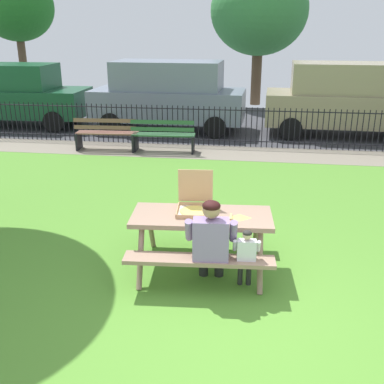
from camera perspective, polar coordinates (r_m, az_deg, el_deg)
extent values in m
cube|color=#538D2F|center=(6.87, 6.63, -6.76)|extent=(28.00, 11.90, 0.02)
cube|color=gray|center=(11.80, 7.51, 4.68)|extent=(28.00, 1.40, 0.01)
cube|color=#38383D|center=(15.58, 7.80, 8.36)|extent=(28.00, 6.36, 0.01)
cube|color=#9C7A65|center=(5.93, 1.21, -3.10)|extent=(1.85, 0.89, 0.06)
cube|color=#9C7A65|center=(5.52, 0.87, -8.39)|extent=(1.82, 0.41, 0.05)
cube|color=#9C7A65|center=(6.60, 1.46, -3.47)|extent=(1.82, 0.41, 0.05)
cylinder|color=#9C7A65|center=(5.80, -6.40, -7.97)|extent=(0.10, 0.44, 0.74)
cylinder|color=#9C7A65|center=(6.54, -5.12, -4.60)|extent=(0.10, 0.44, 0.74)
cylinder|color=#9C7A65|center=(5.74, 8.43, -8.43)|extent=(0.10, 0.44, 0.74)
cylinder|color=#9C7A65|center=(6.48, 7.94, -4.96)|extent=(0.10, 0.44, 0.74)
cube|color=tan|center=(5.99, 0.32, -2.50)|extent=(0.50, 0.50, 0.01)
cube|color=silver|center=(5.98, 0.32, -2.44)|extent=(0.46, 0.46, 0.00)
cube|color=tan|center=(5.77, 0.20, -3.08)|extent=(0.46, 0.05, 0.04)
cube|color=tan|center=(6.18, 0.43, -1.47)|extent=(0.46, 0.05, 0.04)
cube|color=tan|center=(5.99, -1.82, -2.20)|extent=(0.05, 0.46, 0.04)
cube|color=tan|center=(5.97, 2.46, -2.29)|extent=(0.05, 0.46, 0.04)
cube|color=tan|center=(6.11, 0.44, 0.78)|extent=(0.46, 0.10, 0.46)
cylinder|color=tan|center=(5.98, 0.32, -2.39)|extent=(0.39, 0.39, 0.01)
cylinder|color=#F2DA65|center=(5.98, 0.32, -2.33)|extent=(0.36, 0.36, 0.00)
pyramid|color=#F4CF5E|center=(5.86, 5.92, -3.12)|extent=(0.23, 0.17, 0.01)
cube|color=tan|center=(5.85, 4.84, -3.06)|extent=(0.04, 0.18, 0.02)
cylinder|color=black|center=(5.99, 1.45, -8.36)|extent=(0.12, 0.12, 0.44)
cylinder|color=black|center=(5.69, 1.37, -7.14)|extent=(0.18, 0.43, 0.15)
cylinder|color=black|center=(5.99, 3.38, -8.41)|extent=(0.12, 0.12, 0.44)
cylinder|color=black|center=(5.69, 3.40, -7.20)|extent=(0.18, 0.43, 0.15)
cube|color=#8C72A5|center=(5.40, 2.35, -6.01)|extent=(0.43, 0.25, 0.52)
cylinder|color=#8C72A5|center=(5.41, -0.38, -4.70)|extent=(0.10, 0.21, 0.31)
cylinder|color=#8C72A5|center=(5.40, 5.15, -4.85)|extent=(0.10, 0.21, 0.31)
sphere|color=tan|center=(5.26, 2.42, -2.18)|extent=(0.21, 0.21, 0.21)
ellipsoid|color=black|center=(5.23, 2.42, -1.72)|extent=(0.21, 0.20, 0.12)
cylinder|color=#2B2B2B|center=(5.82, 6.01, -9.39)|extent=(0.06, 0.06, 0.44)
cylinder|color=#2B2B2B|center=(5.61, 6.13, -7.84)|extent=(0.10, 0.23, 0.08)
cylinder|color=#2B2B2B|center=(5.82, 7.06, -9.41)|extent=(0.06, 0.06, 0.44)
cylinder|color=#2B2B2B|center=(5.61, 7.22, -7.86)|extent=(0.10, 0.23, 0.08)
cube|color=silver|center=(5.46, 6.77, -7.26)|extent=(0.23, 0.13, 0.28)
cylinder|color=silver|center=(5.45, 5.32, -6.59)|extent=(0.06, 0.11, 0.16)
cylinder|color=silver|center=(5.47, 8.23, -6.64)|extent=(0.06, 0.11, 0.16)
sphere|color=beige|center=(5.38, 6.85, -5.30)|extent=(0.11, 0.11, 0.11)
ellipsoid|color=#282723|center=(5.36, 6.86, -5.07)|extent=(0.11, 0.11, 0.06)
cylinder|color=black|center=(12.28, 7.78, 9.95)|extent=(19.42, 0.03, 0.03)
cylinder|color=black|center=(12.44, 7.61, 6.24)|extent=(19.42, 0.03, 0.03)
cylinder|color=black|center=(14.30, -22.41, 8.22)|extent=(0.02, 0.02, 1.06)
cylinder|color=black|center=(14.23, -21.92, 8.24)|extent=(0.02, 0.02, 1.06)
cylinder|color=black|center=(14.16, -21.42, 8.25)|extent=(0.02, 0.02, 1.06)
cylinder|color=black|center=(14.10, -20.91, 8.26)|extent=(0.02, 0.02, 1.06)
cylinder|color=black|center=(14.03, -20.40, 8.27)|extent=(0.02, 0.02, 1.06)
cylinder|color=black|center=(13.96, -19.89, 8.28)|extent=(0.02, 0.02, 1.06)
cylinder|color=black|center=(13.90, -19.37, 8.29)|extent=(0.02, 0.02, 1.06)
cylinder|color=black|center=(13.83, -18.85, 8.30)|extent=(0.02, 0.02, 1.06)
cylinder|color=black|center=(13.77, -18.32, 8.31)|extent=(0.02, 0.02, 1.06)
cylinder|color=black|center=(13.71, -17.78, 8.32)|extent=(0.02, 0.02, 1.06)
cylinder|color=black|center=(13.65, -17.25, 8.33)|extent=(0.02, 0.02, 1.06)
cylinder|color=black|center=(13.59, -16.70, 8.34)|extent=(0.02, 0.02, 1.06)
cylinder|color=black|center=(13.53, -16.15, 8.35)|extent=(0.02, 0.02, 1.06)
cylinder|color=black|center=(13.48, -15.60, 8.35)|extent=(0.02, 0.02, 1.06)
cylinder|color=black|center=(13.42, -15.05, 8.36)|extent=(0.02, 0.02, 1.06)
cylinder|color=black|center=(13.37, -14.48, 8.36)|extent=(0.02, 0.02, 1.06)
cylinder|color=black|center=(13.31, -13.92, 8.36)|extent=(0.02, 0.02, 1.06)
cylinder|color=black|center=(13.26, -13.35, 8.37)|extent=(0.02, 0.02, 1.06)
cylinder|color=black|center=(13.21, -12.77, 8.37)|extent=(0.02, 0.02, 1.06)
cylinder|color=black|center=(13.16, -12.19, 8.37)|extent=(0.02, 0.02, 1.06)
cylinder|color=black|center=(13.12, -11.61, 8.37)|extent=(0.02, 0.02, 1.06)
cylinder|color=black|center=(13.07, -11.02, 8.37)|extent=(0.02, 0.02, 1.06)
cylinder|color=black|center=(13.02, -10.43, 8.37)|extent=(0.02, 0.02, 1.06)
cylinder|color=black|center=(12.98, -9.83, 8.37)|extent=(0.02, 0.02, 1.06)
cylinder|color=black|center=(12.94, -9.23, 8.37)|extent=(0.02, 0.02, 1.06)
cylinder|color=black|center=(12.90, -8.63, 8.36)|extent=(0.02, 0.02, 1.06)
cylinder|color=black|center=(12.86, -8.02, 8.36)|extent=(0.02, 0.02, 1.06)
cylinder|color=black|center=(12.82, -7.41, 8.35)|extent=(0.02, 0.02, 1.06)
cylinder|color=black|center=(12.78, -6.80, 8.34)|extent=(0.02, 0.02, 1.06)
cylinder|color=black|center=(12.75, -6.18, 8.34)|extent=(0.02, 0.02, 1.06)
cylinder|color=black|center=(12.71, -5.56, 8.33)|extent=(0.02, 0.02, 1.06)
cylinder|color=black|center=(12.68, -4.93, 8.32)|extent=(0.02, 0.02, 1.06)
cylinder|color=black|center=(12.65, -4.30, 8.31)|extent=(0.02, 0.02, 1.06)
cylinder|color=black|center=(12.62, -3.67, 8.29)|extent=(0.02, 0.02, 1.06)
cylinder|color=black|center=(12.59, -3.04, 8.28)|extent=(0.02, 0.02, 1.06)
cylinder|color=black|center=(12.57, -2.40, 8.27)|extent=(0.02, 0.02, 1.06)
cylinder|color=black|center=(12.54, -1.77, 8.25)|extent=(0.02, 0.02, 1.06)
cylinder|color=black|center=(12.52, -1.12, 8.24)|extent=(0.02, 0.02, 1.06)
cylinder|color=black|center=(12.50, -0.48, 8.22)|extent=(0.02, 0.02, 1.06)
cylinder|color=black|center=(12.48, 0.16, 8.20)|extent=(0.02, 0.02, 1.06)
cylinder|color=black|center=(12.46, 0.81, 8.18)|extent=(0.02, 0.02, 1.06)
cylinder|color=black|center=(12.44, 1.46, 8.16)|extent=(0.02, 0.02, 1.06)
cylinder|color=black|center=(12.43, 2.11, 8.14)|extent=(0.02, 0.02, 1.06)
cylinder|color=black|center=(12.41, 2.76, 8.12)|extent=(0.02, 0.02, 1.06)
cylinder|color=black|center=(12.40, 3.42, 8.09)|extent=(0.02, 0.02, 1.06)
cylinder|color=black|center=(12.39, 4.07, 8.07)|extent=(0.02, 0.02, 1.06)
cylinder|color=black|center=(12.38, 4.73, 8.04)|extent=(0.02, 0.02, 1.06)
cylinder|color=black|center=(12.37, 5.38, 8.01)|extent=(0.02, 0.02, 1.06)
cylinder|color=black|center=(12.37, 6.04, 7.99)|extent=(0.02, 0.02, 1.06)
cylinder|color=black|center=(12.36, 6.70, 7.96)|extent=(0.02, 0.02, 1.06)
cylinder|color=black|center=(12.36, 7.36, 7.93)|extent=(0.02, 0.02, 1.06)
cylinder|color=black|center=(12.36, 8.01, 7.89)|extent=(0.02, 0.02, 1.06)
cylinder|color=black|center=(12.36, 8.67, 7.86)|extent=(0.02, 0.02, 1.06)
cylinder|color=black|center=(12.36, 9.33, 7.83)|extent=(0.02, 0.02, 1.06)
cylinder|color=black|center=(12.37, 9.99, 7.80)|extent=(0.02, 0.02, 1.06)
cylinder|color=black|center=(12.37, 10.64, 7.76)|extent=(0.02, 0.02, 1.06)
cylinder|color=black|center=(12.38, 11.30, 7.72)|extent=(0.02, 0.02, 1.06)
cylinder|color=black|center=(12.39, 11.95, 7.69)|extent=(0.02, 0.02, 1.06)
cylinder|color=black|center=(12.40, 12.61, 7.65)|extent=(0.02, 0.02, 1.06)
cylinder|color=black|center=(12.41, 13.26, 7.61)|extent=(0.02, 0.02, 1.06)
cylinder|color=black|center=(12.42, 13.91, 7.57)|extent=(0.02, 0.02, 1.06)
cylinder|color=black|center=(12.44, 14.56, 7.53)|extent=(0.02, 0.02, 1.06)
cylinder|color=black|center=(12.45, 15.21, 7.49)|extent=(0.02, 0.02, 1.06)
cylinder|color=black|center=(12.47, 15.85, 7.44)|extent=(0.02, 0.02, 1.06)
cylinder|color=black|center=(12.49, 16.50, 7.40)|extent=(0.02, 0.02, 1.06)
cylinder|color=black|center=(12.51, 17.14, 7.36)|extent=(0.02, 0.02, 1.06)
cylinder|color=black|center=(12.54, 17.78, 7.31)|extent=(0.02, 0.02, 1.06)
cylinder|color=black|center=(12.56, 18.41, 7.27)|extent=(0.02, 0.02, 1.06)
cylinder|color=black|center=(12.59, 19.05, 7.22)|extent=(0.02, 0.02, 1.06)
cylinder|color=black|center=(12.61, 19.68, 7.17)|extent=(0.02, 0.02, 1.06)
cylinder|color=black|center=(12.64, 20.31, 7.13)|extent=(0.02, 0.02, 1.06)
cylinder|color=black|center=(12.67, 20.93, 7.08)|extent=(0.02, 0.02, 1.06)
cylinder|color=black|center=(12.70, 21.55, 7.03)|extent=(0.02, 0.02, 1.06)
cylinder|color=black|center=(12.74, 22.17, 6.98)|extent=(0.02, 0.02, 1.06)
cube|color=brown|center=(12.38, -10.28, 7.36)|extent=(1.60, 0.19, 0.04)
cube|color=brown|center=(12.25, -10.45, 7.22)|extent=(1.60, 0.19, 0.04)
cube|color=brown|center=(12.12, -10.62, 7.07)|extent=(1.60, 0.19, 0.04)
cube|color=brown|center=(12.03, -10.74, 7.84)|extent=(1.60, 0.15, 0.11)
cube|color=brown|center=(11.99, -10.80, 8.69)|extent=(1.60, 0.15, 0.11)
cube|color=black|center=(12.08, -6.94, 6.15)|extent=(0.08, 0.44, 0.44)
cube|color=black|center=(12.47, -13.83, 6.16)|extent=(0.08, 0.44, 0.44)
cube|color=#2D5C36|center=(12.00, -3.43, 7.25)|extent=(1.60, 0.19, 0.04)
cube|color=#2D5C36|center=(11.87, -3.53, 7.10)|extent=(1.60, 0.19, 0.04)
cube|color=#2D5C36|center=(11.73, -3.63, 6.95)|extent=(1.60, 0.19, 0.04)
cube|color=#2D5C36|center=(11.63, -3.69, 7.75)|extent=(1.60, 0.15, 0.11)
cube|color=#2D5C36|center=(11.60, -3.71, 8.62)|extent=(1.60, 0.15, 0.11)
cube|color=black|center=(11.78, 0.14, 5.95)|extent=(0.08, 0.44, 0.44)
cube|color=black|center=(12.00, -7.16, 6.05)|extent=(0.08, 0.44, 0.44)
cube|color=#15492B|center=(16.03, -20.70, 10.39)|extent=(4.45, 1.92, 0.84)
cube|color=#15492B|center=(15.98, -21.38, 13.19)|extent=(2.64, 1.66, 0.76)
cube|color=#262D38|center=(15.57, -18.22, 13.40)|extent=(0.08, 1.53, 0.65)
cylinder|color=black|center=(14.67, -16.79, 8.28)|extent=(0.64, 0.13, 0.64)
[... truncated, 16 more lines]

